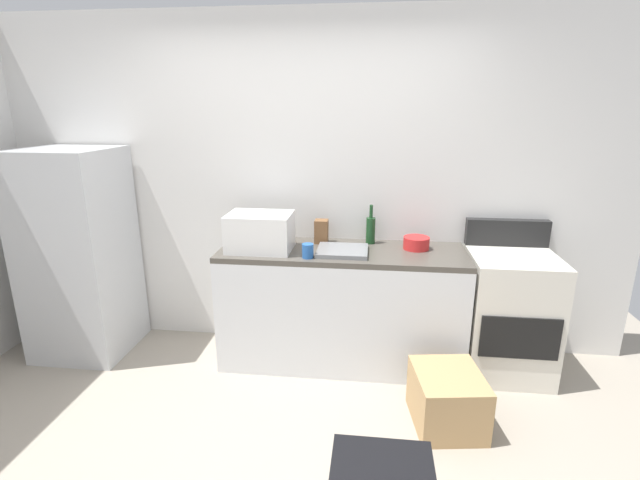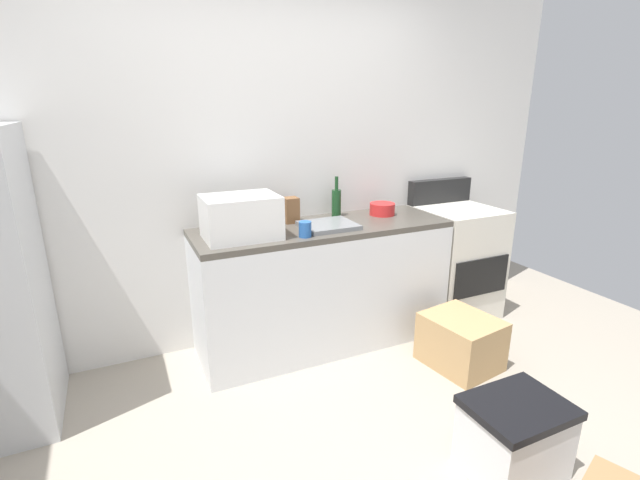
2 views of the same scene
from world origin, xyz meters
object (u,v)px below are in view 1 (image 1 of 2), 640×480
(knife_block, at_px, (321,231))
(cardboard_box_medium, at_px, (447,399))
(coffee_mug, at_px, (308,251))
(mixing_bowl, at_px, (416,243))
(microwave, at_px, (260,232))
(wine_bottle, at_px, (371,229))
(stove_oven, at_px, (508,312))
(refrigerator, at_px, (79,254))

(knife_block, height_order, cardboard_box_medium, knife_block)
(coffee_mug, relative_size, knife_block, 0.56)
(coffee_mug, distance_m, mixing_bowl, 0.82)
(microwave, xyz_separation_m, knife_block, (0.42, 0.23, -0.05))
(mixing_bowl, bearing_deg, wine_bottle, 162.71)
(cardboard_box_medium, bearing_deg, coffee_mug, 153.14)
(cardboard_box_medium, bearing_deg, mixing_bowl, 102.38)
(microwave, relative_size, cardboard_box_medium, 0.98)
(stove_oven, relative_size, knife_block, 6.11)
(knife_block, relative_size, mixing_bowl, 0.95)
(refrigerator, relative_size, coffee_mug, 16.17)
(stove_oven, height_order, knife_block, stove_oven)
(stove_oven, relative_size, coffee_mug, 11.00)
(stove_oven, distance_m, microwave, 1.90)
(cardboard_box_medium, bearing_deg, wine_bottle, 120.04)
(refrigerator, distance_m, wine_bottle, 2.27)
(coffee_mug, distance_m, cardboard_box_medium, 1.30)
(refrigerator, bearing_deg, coffee_mug, -5.02)
(wine_bottle, height_order, mixing_bowl, wine_bottle)
(coffee_mug, xyz_separation_m, knife_block, (0.05, 0.38, 0.04))
(wine_bottle, distance_m, knife_block, 0.38)
(microwave, relative_size, wine_bottle, 1.53)
(wine_bottle, height_order, knife_block, wine_bottle)
(mixing_bowl, height_order, cardboard_box_medium, mixing_bowl)
(refrigerator, xyz_separation_m, microwave, (1.45, -0.01, 0.23))
(wine_bottle, bearing_deg, coffee_mug, -136.46)
(microwave, height_order, cardboard_box_medium, microwave)
(knife_block, bearing_deg, mixing_bowl, -6.19)
(refrigerator, bearing_deg, stove_oven, 0.97)
(stove_oven, height_order, wine_bottle, wine_bottle)
(wine_bottle, bearing_deg, stove_oven, -10.52)
(stove_oven, relative_size, microwave, 2.39)
(refrigerator, relative_size, cardboard_box_medium, 3.46)
(stove_oven, distance_m, mixing_bowl, 0.84)
(wine_bottle, relative_size, coffee_mug, 3.00)
(microwave, bearing_deg, wine_bottle, 17.88)
(microwave, bearing_deg, coffee_mug, -21.72)
(knife_block, xyz_separation_m, mixing_bowl, (0.71, -0.08, -0.04))
(coffee_mug, bearing_deg, microwave, 158.28)
(wine_bottle, relative_size, cardboard_box_medium, 0.64)
(stove_oven, xyz_separation_m, coffee_mug, (-1.44, -0.22, 0.48))
(stove_oven, bearing_deg, refrigerator, -179.03)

